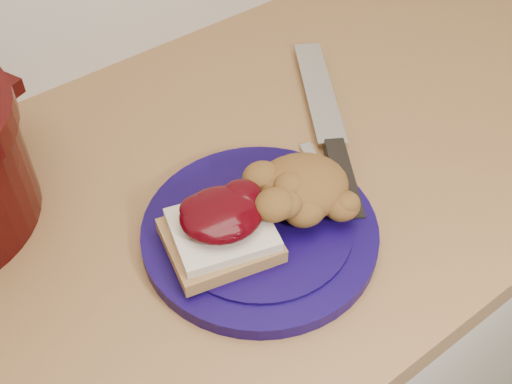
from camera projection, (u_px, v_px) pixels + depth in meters
plate at (260, 232)px, 0.71m from camera, size 0.33×0.33×0.02m
sandwich at (221, 228)px, 0.66m from camera, size 0.13×0.12×0.05m
stuffing_mound at (301, 186)px, 0.70m from camera, size 0.13×0.12×0.05m
chef_knife at (336, 154)px, 0.79m from camera, size 0.21×0.31×0.02m
butter_knife at (333, 195)px, 0.75m from camera, size 0.08×0.18×0.00m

